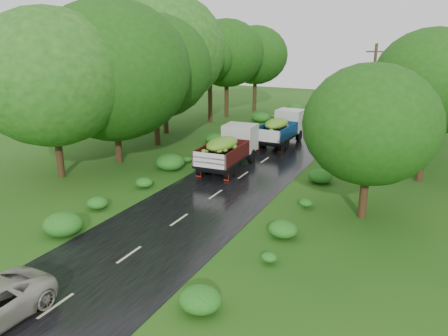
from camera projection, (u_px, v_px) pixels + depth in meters
The scene contains 9 objects.
ground at pixel (129, 255), 18.31m from camera, with size 120.00×120.00×0.00m, color #17470F.
road at pixel (189, 213), 22.61m from camera, with size 6.50×80.00×0.02m, color black.
road_lines at pixel (199, 206), 23.46m from camera, with size 0.12×69.60×0.00m.
truck_near at pixel (230, 146), 29.88m from camera, with size 2.55×6.45×2.67m.
truck_far at pixel (282, 127), 36.32m from camera, with size 2.42×6.34×2.64m.
utility_pole at pixel (372, 96), 34.29m from camera, with size 1.40×0.54×8.20m.
trees_left at pixel (169, 61), 37.19m from camera, with size 7.08×33.21×9.69m.
trees_right at pixel (420, 85), 30.85m from camera, with size 6.27×30.49×7.86m.
shrubs at pixel (255, 162), 30.24m from camera, with size 11.90×44.00×0.70m.
Camera 1 is at (10.77, -13.03, 8.88)m, focal length 35.00 mm.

